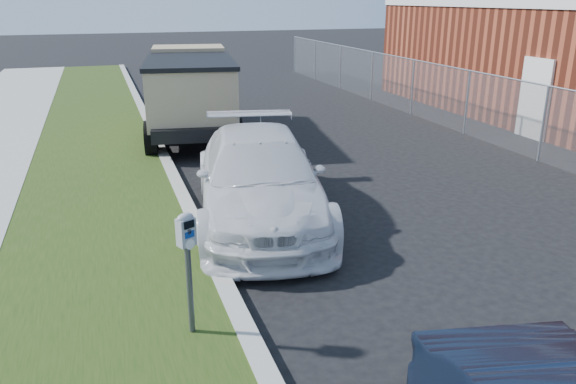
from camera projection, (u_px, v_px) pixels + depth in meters
name	position (u px, v px, depth m)	size (l,w,h in m)	color
ground	(400.00, 268.00, 8.22)	(120.00, 120.00, 0.00)	black
streetside	(1.00, 260.00, 8.32)	(6.12, 50.00, 0.15)	gray
chainlink_fence	(468.00, 90.00, 15.88)	(0.06, 30.06, 30.00)	slate
parking_meter	(187.00, 247.00, 6.09)	(0.24, 0.20, 1.45)	#3F4247
white_wagon	(258.00, 177.00, 9.85)	(2.13, 5.23, 1.52)	silver
dump_truck	(191.00, 88.00, 15.88)	(3.08, 6.17, 2.32)	black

